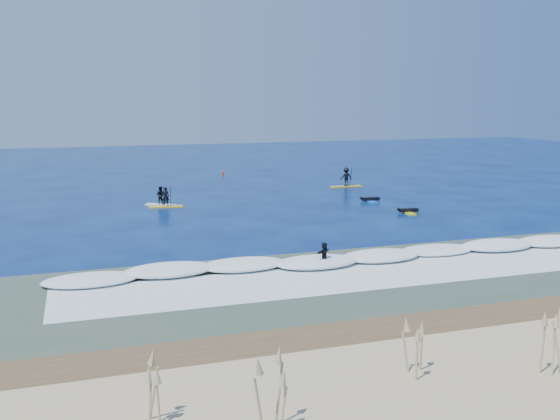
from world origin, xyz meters
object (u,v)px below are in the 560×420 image
object	(u,v)px
sup_paddler_left	(166,200)
marker_buoy	(223,173)
wave_surfer	(324,255)
sup_paddler_right	(346,178)
prone_paddler_far	(370,200)
prone_paddler_near	(407,211)
sup_paddler_center	(160,197)

from	to	relation	value
sup_paddler_left	marker_buoy	bearing A→B (deg)	70.86
sup_paddler_left	wave_surfer	distance (m)	22.38
sup_paddler_left	wave_surfer	world-z (taller)	sup_paddler_left
sup_paddler_right	prone_paddler_far	distance (m)	9.18
wave_surfer	prone_paddler_near	bearing A→B (deg)	12.71
prone_paddler_far	marker_buoy	size ratio (longest dim) A/B	3.62
sup_paddler_right	wave_surfer	distance (m)	31.18
wave_surfer	prone_paddler_far	bearing A→B (deg)	24.14
sup_paddler_left	marker_buoy	distance (m)	21.69
sup_paddler_right	sup_paddler_left	bearing A→B (deg)	-160.11
sup_paddler_right	wave_surfer	xyz separation A→B (m)	(-13.73, -27.99, -0.19)
sup_paddler_right	prone_paddler_near	distance (m)	15.04
sup_paddler_left	sup_paddler_right	world-z (taller)	sup_paddler_right
sup_paddler_left	prone_paddler_far	size ratio (longest dim) A/B	1.23
wave_surfer	marker_buoy	size ratio (longest dim) A/B	2.59
sup_paddler_left	prone_paddler_near	xyz separation A→B (m)	(18.17, -8.62, -0.46)
sup_paddler_right	marker_buoy	xyz separation A→B (m)	(-10.07, 13.22, -0.63)
sup_paddler_center	prone_paddler_near	size ratio (longest dim) A/B	1.13
sup_paddler_left	sup_paddler_right	size ratio (longest dim) A/B	0.86
sup_paddler_center	prone_paddler_far	distance (m)	18.42
prone_paddler_near	prone_paddler_far	xyz separation A→B (m)	(-0.44, 5.98, 0.00)
sup_paddler_right	prone_paddler_near	size ratio (longest dim) A/B	1.46
sup_paddler_center	marker_buoy	bearing A→B (deg)	96.58
prone_paddler_near	marker_buoy	size ratio (longest dim) A/B	3.55
prone_paddler_near	wave_surfer	size ratio (longest dim) A/B	1.37
sup_paddler_right	wave_surfer	bearing A→B (deg)	-114.35
prone_paddler_near	wave_surfer	distance (m)	18.04
prone_paddler_far	sup_paddler_right	bearing A→B (deg)	-7.65
prone_paddler_far	prone_paddler_near	bearing A→B (deg)	-172.77
sup_paddler_right	sup_paddler_center	bearing A→B (deg)	-163.28
sup_paddler_center	marker_buoy	distance (m)	20.85
wave_surfer	sup_paddler_center	bearing A→B (deg)	71.25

